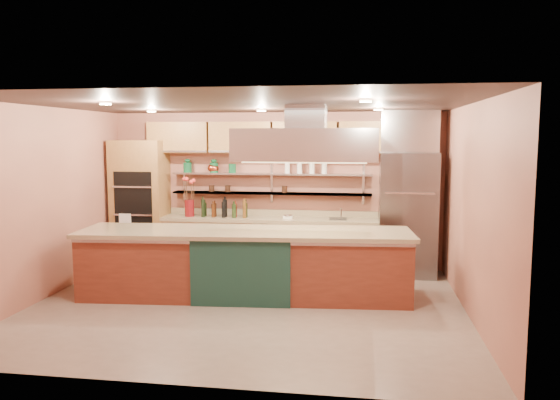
% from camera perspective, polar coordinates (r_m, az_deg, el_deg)
% --- Properties ---
extents(floor, '(6.00, 5.00, 0.02)m').
position_cam_1_polar(floor, '(7.80, -3.52, -11.08)').
color(floor, gray).
rests_on(floor, ground).
extents(ceiling, '(6.00, 5.00, 0.02)m').
position_cam_1_polar(ceiling, '(7.45, -3.68, 9.99)').
color(ceiling, black).
rests_on(ceiling, wall_back).
extents(wall_back, '(6.00, 0.04, 2.80)m').
position_cam_1_polar(wall_back, '(9.94, -0.56, 1.06)').
color(wall_back, '#A1604C').
rests_on(wall_back, floor).
extents(wall_front, '(6.00, 0.04, 2.80)m').
position_cam_1_polar(wall_front, '(5.11, -9.54, -4.28)').
color(wall_front, '#A1604C').
rests_on(wall_front, floor).
extents(wall_left, '(0.04, 5.00, 2.80)m').
position_cam_1_polar(wall_left, '(8.64, -23.43, -0.31)').
color(wall_left, '#A1604C').
rests_on(wall_left, floor).
extents(wall_right, '(0.04, 5.00, 2.80)m').
position_cam_1_polar(wall_right, '(7.47, 19.52, -1.15)').
color(wall_right, '#A1604C').
rests_on(wall_right, floor).
extents(oven_stack, '(0.95, 0.64, 2.30)m').
position_cam_1_polar(oven_stack, '(10.34, -14.37, -0.32)').
color(oven_stack, '#9C6C38').
rests_on(oven_stack, floor).
extents(refrigerator, '(0.95, 0.72, 2.10)m').
position_cam_1_polar(refrigerator, '(9.53, 13.18, -1.47)').
color(refrigerator, slate).
rests_on(refrigerator, floor).
extents(back_counter, '(3.84, 0.64, 0.93)m').
position_cam_1_polar(back_counter, '(9.79, -1.12, -4.55)').
color(back_counter, tan).
rests_on(back_counter, floor).
extents(wall_shelf_lower, '(3.60, 0.26, 0.03)m').
position_cam_1_polar(wall_shelf_lower, '(9.83, -0.97, 0.71)').
color(wall_shelf_lower, '#B9BCC1').
rests_on(wall_shelf_lower, wall_back).
extents(wall_shelf_upper, '(3.60, 0.26, 0.03)m').
position_cam_1_polar(wall_shelf_upper, '(9.80, -0.97, 2.74)').
color(wall_shelf_upper, '#B9BCC1').
rests_on(wall_shelf_upper, wall_back).
extents(upper_cabinets, '(4.60, 0.36, 0.55)m').
position_cam_1_polar(upper_cabinets, '(9.72, -0.73, 6.55)').
color(upper_cabinets, '#9C6C38').
rests_on(upper_cabinets, wall_back).
extents(range_hood, '(2.00, 1.00, 0.45)m').
position_cam_1_polar(range_hood, '(7.78, 2.77, 5.79)').
color(range_hood, '#B9BCC1').
rests_on(range_hood, ceiling).
extents(ceiling_downlights, '(4.00, 2.80, 0.02)m').
position_cam_1_polar(ceiling_downlights, '(7.64, -3.35, 9.68)').
color(ceiling_downlights, '#FFE5A5').
rests_on(ceiling_downlights, ceiling).
extents(island, '(4.84, 1.41, 1.00)m').
position_cam_1_polar(island, '(8.13, -3.66, -6.64)').
color(island, brown).
rests_on(island, floor).
extents(flower_vase, '(0.18, 0.18, 0.30)m').
position_cam_1_polar(flower_vase, '(9.99, -9.44, -0.84)').
color(flower_vase, '#5F0E11').
rests_on(flower_vase, back_counter).
extents(oil_bottle_cluster, '(0.91, 0.40, 0.28)m').
position_cam_1_polar(oil_bottle_cluster, '(9.81, -5.85, -0.97)').
color(oil_bottle_cluster, black).
rests_on(oil_bottle_cluster, back_counter).
extents(kitchen_scale, '(0.20, 0.17, 0.09)m').
position_cam_1_polar(kitchen_scale, '(9.61, 0.84, -1.68)').
color(kitchen_scale, white).
rests_on(kitchen_scale, back_counter).
extents(bar_faucet, '(0.03, 0.03, 0.20)m').
position_cam_1_polar(bar_faucet, '(9.62, 6.41, -1.39)').
color(bar_faucet, white).
rests_on(bar_faucet, back_counter).
extents(copper_kettle, '(0.22, 0.22, 0.16)m').
position_cam_1_polar(copper_kettle, '(10.02, -7.01, 3.33)').
color(copper_kettle, '#B44329').
rests_on(copper_kettle, wall_shelf_upper).
extents(green_canister, '(0.16, 0.16, 0.16)m').
position_cam_1_polar(green_canister, '(9.93, -5.01, 3.33)').
color(green_canister, '#0F4826').
rests_on(green_canister, wall_shelf_upper).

